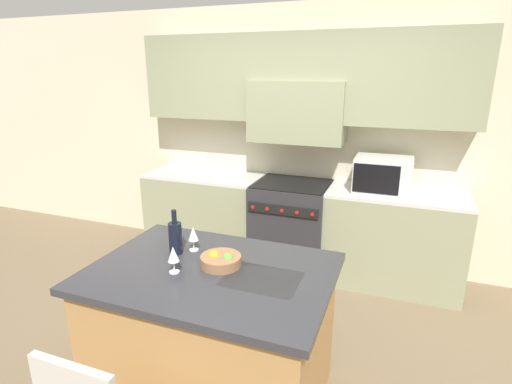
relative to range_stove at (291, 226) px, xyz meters
The scene contains 10 objects.
ground_plane 1.66m from the range_stove, 90.00° to the right, with size 10.00×10.00×0.00m, color #7A664C.
back_cabinetry 1.15m from the range_stove, 90.00° to the left, with size 10.00×0.46×2.70m.
back_counter 0.02m from the range_stove, 90.00° to the left, with size 3.32×0.62×0.94m.
range_stove is the anchor object (origin of this frame).
microwave 1.08m from the range_stove, ahead, with size 0.52×0.39×0.33m.
kitchen_island 1.90m from the range_stove, 89.10° to the right, with size 1.44×1.02×0.91m.
wine_bottle 1.88m from the range_stove, 98.93° to the right, with size 0.09×0.09×0.30m.
wine_glass_near 2.09m from the range_stove, 94.33° to the right, with size 0.07×0.07×0.16m.
wine_glass_far 1.80m from the range_stove, 96.47° to the right, with size 0.07×0.07×0.16m.
fruit_bowl 1.89m from the range_stove, 87.96° to the right, with size 0.25×0.25×0.09m.
Camera 1 is at (1.04, -2.21, 2.05)m, focal length 28.00 mm.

